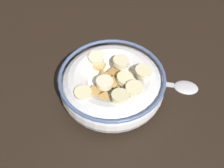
# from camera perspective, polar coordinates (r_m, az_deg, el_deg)

# --- Properties ---
(ground_plane) EXTENTS (1.19, 1.19, 0.02)m
(ground_plane) POSITION_cam_1_polar(r_m,az_deg,el_deg) (0.50, 0.00, -2.86)
(ground_plane) COLOR black
(cereal_bowl) EXTENTS (0.18, 0.18, 0.06)m
(cereal_bowl) POSITION_cam_1_polar(r_m,az_deg,el_deg) (0.47, 0.03, -0.06)
(cereal_bowl) COLOR white
(cereal_bowl) RESTS_ON ground_plane
(spoon) EXTENTS (0.14, 0.04, 0.01)m
(spoon) POSITION_cam_1_polar(r_m,az_deg,el_deg) (0.52, 13.75, -0.23)
(spoon) COLOR silver
(spoon) RESTS_ON ground_plane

